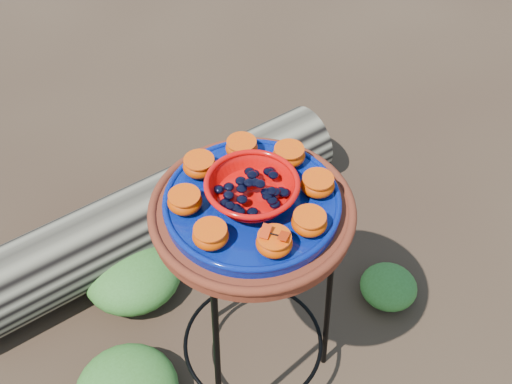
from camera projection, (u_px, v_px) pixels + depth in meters
ground at (253, 367)px, 1.98m from camera, size 60.00×60.00×0.00m
plant_stand at (253, 303)px, 1.73m from camera, size 0.44×0.44×0.70m
terracotta_saucer at (252, 213)px, 1.46m from camera, size 0.46×0.46×0.04m
cobalt_plate at (252, 203)px, 1.44m from camera, size 0.40×0.40×0.03m
red_bowl at (252, 191)px, 1.41m from camera, size 0.20×0.20×0.06m
glass_gems at (252, 178)px, 1.38m from camera, size 0.15×0.15×0.03m
orange_half_0 at (274, 243)px, 1.32m from camera, size 0.08×0.08×0.04m
orange_half_1 at (309, 222)px, 1.36m from camera, size 0.08×0.08×0.04m
orange_half_2 at (318, 185)px, 1.43m from camera, size 0.08×0.08×0.04m
orange_half_3 at (289, 155)px, 1.50m from camera, size 0.08×0.08×0.04m
orange_half_4 at (242, 148)px, 1.51m from camera, size 0.08×0.08×0.04m
orange_half_5 at (199, 166)px, 1.47m from camera, size 0.08×0.08×0.04m
orange_half_6 at (185, 201)px, 1.40m from camera, size 0.08×0.08×0.04m
orange_half_7 at (211, 235)px, 1.33m from camera, size 0.08×0.08×0.04m
butterfly at (274, 234)px, 1.30m from camera, size 0.08×0.08×0.01m
driftwood_log at (153, 216)px, 2.24m from camera, size 1.41×0.38×0.26m
foliage_right at (389, 286)px, 2.13m from camera, size 0.19×0.19×0.10m
foliage_back at (132, 272)px, 2.13m from camera, size 0.33×0.33×0.16m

